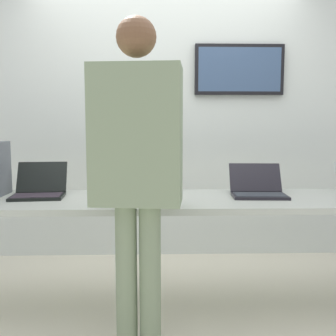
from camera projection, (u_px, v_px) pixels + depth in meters
ground at (170, 309)px, 2.67m from camera, size 8.00×8.00×0.04m
back_wall at (167, 112)px, 3.64m from camera, size 8.00×0.11×2.74m
workbench at (170, 205)px, 2.59m from camera, size 3.22×0.70×0.76m
laptop_station_0 at (39, 189)px, 2.64m from camera, size 0.37×0.38×0.22m
laptop_station_1 at (145, 188)px, 2.66m from camera, size 0.34×0.40×0.25m
laptop_station_2 at (258, 189)px, 2.66m from camera, size 0.38×0.35×0.21m
person at (138, 160)px, 1.93m from camera, size 0.48×0.62×1.77m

